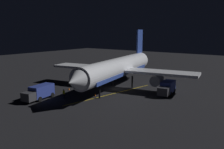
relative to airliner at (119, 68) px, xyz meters
name	(u,v)px	position (x,y,z in m)	size (l,w,h in m)	color
ground_plane	(117,89)	(-0.11, 0.59, -4.64)	(180.00, 180.00, 0.20)	black
apron_guide_stripe	(112,94)	(-1.58, 4.59, -4.54)	(0.24, 23.02, 0.01)	gold
airliner	(119,68)	(0.00, 0.00, 0.00)	(33.34, 36.33, 12.75)	white
baggage_truck	(40,92)	(6.77, 15.64, -3.21)	(3.18, 6.81, 2.59)	navy
catering_truck	(167,88)	(-10.65, -1.42, -3.22)	(2.92, 6.12, 2.60)	navy
ground_crew_worker	(64,94)	(3.78, 12.48, -3.65)	(0.40, 0.40, 1.74)	black
traffic_cone_near_left	(95,95)	(0.10, 7.81, -4.29)	(0.50, 0.50, 0.55)	#EA590F
traffic_cone_near_right	(69,89)	(7.75, 7.42, -4.29)	(0.50, 0.50, 0.55)	#EA590F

